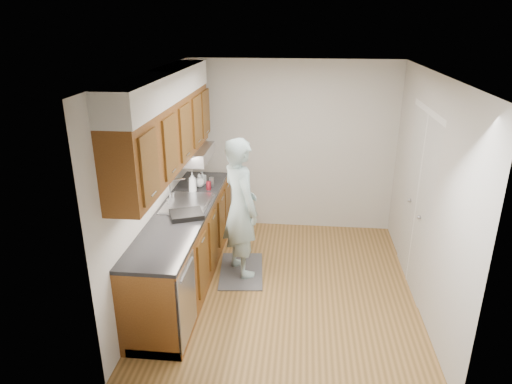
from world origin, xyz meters
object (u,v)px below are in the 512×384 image
at_px(soap_bottle_b, 202,178).
at_px(dish_rack, 186,215).
at_px(person, 240,199).
at_px(steel_can, 211,182).
at_px(soda_can, 209,186).
at_px(soap_bottle_c, 199,180).
at_px(soap_bottle_a, 192,182).

xyz_separation_m(soap_bottle_b, dish_rack, (0.05, -1.10, -0.06)).
height_order(person, steel_can, person).
bearing_deg(dish_rack, person, 17.10).
relative_size(soda_can, dish_rack, 0.31).
xyz_separation_m(soap_bottle_c, steel_can, (0.15, 0.04, -0.03)).
distance_m(soda_can, dish_rack, 0.88).
bearing_deg(soap_bottle_c, person, -39.99).
xyz_separation_m(person, soap_bottle_b, (-0.60, 0.64, 0.03)).
distance_m(soda_can, steel_can, 0.14).
bearing_deg(person, soap_bottle_b, 9.15).
xyz_separation_m(steel_can, dish_rack, (-0.08, -1.02, -0.03)).
distance_m(person, soda_can, 0.63).
distance_m(soap_bottle_a, dish_rack, 0.78).
bearing_deg(soda_can, soap_bottle_b, 119.76).
bearing_deg(soap_bottle_a, soap_bottle_c, 78.62).
bearing_deg(soap_bottle_b, soda_can, -60.24).
xyz_separation_m(soap_bottle_b, steel_can, (0.14, -0.08, -0.03)).
bearing_deg(steel_can, soap_bottle_b, 149.25).
relative_size(steel_can, dish_rack, 0.33).
distance_m(soap_bottle_a, soap_bottle_b, 0.34).
bearing_deg(person, soap_bottle_a, 30.79).
distance_m(soap_bottle_a, steel_can, 0.32).
bearing_deg(soda_can, steel_can, 86.07).
height_order(soap_bottle_b, soda_can, soap_bottle_b).
relative_size(person, dish_rack, 5.53).
relative_size(soap_bottle_a, soda_can, 2.40).
xyz_separation_m(soda_can, steel_can, (0.01, 0.14, 0.00)).
relative_size(soap_bottle_a, soap_bottle_b, 1.60).
xyz_separation_m(person, soap_bottle_c, (-0.61, 0.51, 0.03)).
xyz_separation_m(soap_bottle_a, soda_can, (0.18, 0.11, -0.08)).
relative_size(soap_bottle_b, steel_can, 1.45).
distance_m(soap_bottle_c, steel_can, 0.16).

